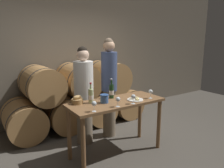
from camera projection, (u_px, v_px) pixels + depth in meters
ground_plane at (116, 153)px, 3.58m from camera, size 10.00×10.00×0.00m
stone_wall_back at (66, 49)px, 4.86m from camera, size 10.00×0.12×3.20m
barrel_stack at (78, 97)px, 4.60m from camera, size 2.94×0.91×1.33m
tasting_table at (116, 110)px, 3.42m from camera, size 1.52×0.61×0.88m
person_left at (84, 95)px, 3.77m from camera, size 0.33×0.33×1.71m
person_right at (109, 86)px, 4.03m from camera, size 0.29×0.29×1.84m
wine_bottle_red at (111, 91)px, 3.54m from camera, size 0.08×0.08×0.32m
wine_bottle_white at (91, 96)px, 3.27m from camera, size 0.08×0.08×0.31m
blue_crock at (104, 98)px, 3.29m from camera, size 0.13×0.13×0.13m
bread_basket at (77, 100)px, 3.25m from camera, size 0.17×0.17×0.13m
cheese_plate at (135, 100)px, 3.44m from camera, size 0.25×0.25×0.04m
wine_glass_far_left at (94, 104)px, 2.89m from camera, size 0.07×0.07×0.15m
wine_glass_left at (118, 100)px, 3.09m from camera, size 0.07×0.07×0.15m
wine_glass_center at (133, 97)px, 3.23m from camera, size 0.07×0.07×0.15m
wine_glass_right at (151, 92)px, 3.52m from camera, size 0.07×0.07×0.15m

